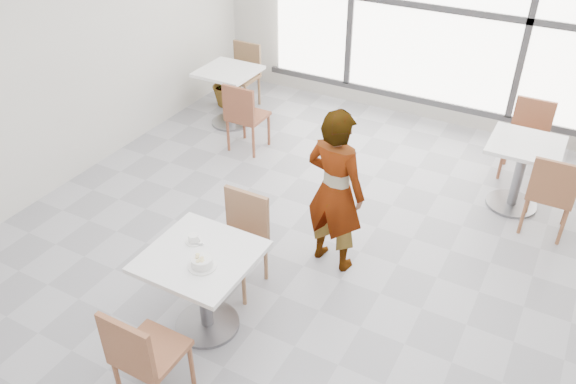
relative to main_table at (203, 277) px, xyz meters
The scene contains 17 objects.
floor 1.20m from the main_table, 71.01° to the left, with size 7.00×7.00×0.00m, color #9E9EA5.
wall_back 4.64m from the main_table, 85.55° to the left, with size 6.00×6.00×0.00m, color silver.
wall_left 3.00m from the main_table, 158.91° to the left, with size 7.00×7.00×0.00m, color silver.
window 4.58m from the main_table, 85.49° to the left, with size 4.60×0.07×2.52m.
main_table is the anchor object (origin of this frame).
chair_near 0.78m from the main_table, 85.43° to the right, with size 0.42×0.42×0.87m.
chair_far 0.62m from the main_table, 94.31° to the left, with size 0.42×0.42×0.87m.
oatmeal_bowl 0.30m from the main_table, 46.55° to the right, with size 0.21×0.21×0.09m.
coffee_cup 0.30m from the main_table, 141.63° to the left, with size 0.16×0.13×0.07m.
person 1.36m from the main_table, 66.24° to the left, with size 0.56×0.37×1.55m, color black.
bg_table_left 3.61m from the main_table, 120.44° to the left, with size 0.70×0.70×0.75m.
bg_table_right 3.47m from the main_table, 58.15° to the left, with size 0.70×0.70×0.75m.
bg_chair_left_near 2.88m from the main_table, 116.11° to the left, with size 0.42×0.42×0.87m.
bg_chair_left_far 4.19m from the main_table, 118.16° to the left, with size 0.42×0.42×0.87m.
bg_chair_right_near 3.38m from the main_table, 50.00° to the left, with size 0.42×0.42×0.87m.
bg_chair_right_far 4.09m from the main_table, 64.27° to the left, with size 0.42×0.42×0.87m.
plant_left 4.20m from the main_table, 121.08° to the left, with size 0.61×0.53×0.68m, color #548438.
Camera 1 is at (1.80, -3.57, 3.51)m, focal length 35.75 mm.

